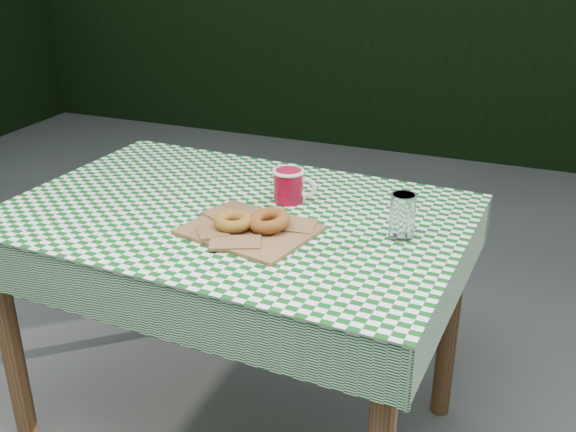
{
  "coord_description": "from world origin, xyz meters",
  "views": [
    {
      "loc": [
        0.93,
        -1.59,
        1.49
      ],
      "look_at": [
        0.34,
        -0.1,
        0.79
      ],
      "focal_mm": 42.03,
      "sensor_mm": 36.0,
      "label": 1
    }
  ],
  "objects_px": {
    "table": "(239,328)",
    "coffee_mug": "(288,186)",
    "drinking_glass": "(402,216)",
    "paper_bag": "(250,229)"
  },
  "relations": [
    {
      "from": "table",
      "to": "coffee_mug",
      "type": "xyz_separation_m",
      "value": [
        0.11,
        0.12,
        0.43
      ]
    },
    {
      "from": "coffee_mug",
      "to": "drinking_glass",
      "type": "height_order",
      "value": "drinking_glass"
    },
    {
      "from": "paper_bag",
      "to": "coffee_mug",
      "type": "height_order",
      "value": "coffee_mug"
    },
    {
      "from": "table",
      "to": "coffee_mug",
      "type": "distance_m",
      "value": 0.46
    },
    {
      "from": "drinking_glass",
      "to": "coffee_mug",
      "type": "bearing_deg",
      "value": 161.89
    },
    {
      "from": "table",
      "to": "drinking_glass",
      "type": "height_order",
      "value": "drinking_glass"
    },
    {
      "from": "table",
      "to": "drinking_glass",
      "type": "xyz_separation_m",
      "value": [
        0.46,
        0.0,
        0.44
      ]
    },
    {
      "from": "paper_bag",
      "to": "table",
      "type": "bearing_deg",
      "value": 131.49
    },
    {
      "from": "paper_bag",
      "to": "drinking_glass",
      "type": "xyz_separation_m",
      "value": [
        0.37,
        0.11,
        0.05
      ]
    },
    {
      "from": "paper_bag",
      "to": "drinking_glass",
      "type": "distance_m",
      "value": 0.39
    }
  ]
}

